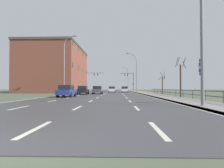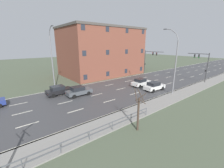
{
  "view_description": "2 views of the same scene",
  "coord_description": "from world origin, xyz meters",
  "px_view_note": "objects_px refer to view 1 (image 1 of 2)",
  "views": [
    {
      "loc": [
        2.35,
        -3.09,
        1.21
      ],
      "look_at": [
        0.32,
        69.66,
        2.8
      ],
      "focal_mm": 28.49,
      "sensor_mm": 36.0,
      "label": 1
    },
    {
      "loc": [
        19.7,
        22.08,
        8.18
      ],
      "look_at": [
        0.0,
        37.63,
        1.33
      ],
      "focal_mm": 23.48,
      "sensor_mm": 36.0,
      "label": 2
    }
  ],
  "objects_px": {
    "car_far_left": "(83,90)",
    "traffic_signal_right": "(130,79)",
    "street_lamp_distant": "(128,79)",
    "street_lamp_left_bank": "(65,65)",
    "car_far_right": "(125,89)",
    "car_near_right": "(112,89)",
    "highway_sign": "(201,75)",
    "traffic_signal_left": "(91,78)",
    "car_mid_centre": "(67,91)",
    "brick_building": "(56,70)",
    "street_lamp_midground": "(136,73)",
    "car_distant": "(97,90)",
    "street_lamp_foreground": "(199,18)"
  },
  "relations": [
    {
      "from": "street_lamp_foreground",
      "to": "car_near_right",
      "type": "height_order",
      "value": "street_lamp_foreground"
    },
    {
      "from": "street_lamp_foreground",
      "to": "car_mid_centre",
      "type": "relative_size",
      "value": 2.77
    },
    {
      "from": "highway_sign",
      "to": "brick_building",
      "type": "relative_size",
      "value": 0.16
    },
    {
      "from": "car_far_left",
      "to": "highway_sign",
      "type": "bearing_deg",
      "value": -60.3
    },
    {
      "from": "street_lamp_midground",
      "to": "car_mid_centre",
      "type": "height_order",
      "value": "street_lamp_midground"
    },
    {
      "from": "car_far_right",
      "to": "car_mid_centre",
      "type": "relative_size",
      "value": 1.02
    },
    {
      "from": "traffic_signal_left",
      "to": "car_near_right",
      "type": "relative_size",
      "value": 1.57
    },
    {
      "from": "street_lamp_foreground",
      "to": "traffic_signal_left",
      "type": "height_order",
      "value": "street_lamp_foreground"
    },
    {
      "from": "traffic_signal_right",
      "to": "traffic_signal_left",
      "type": "xyz_separation_m",
      "value": [
        -13.3,
        -1.35,
        0.13
      ]
    },
    {
      "from": "street_lamp_left_bank",
      "to": "brick_building",
      "type": "xyz_separation_m",
      "value": [
        -7.05,
        15.37,
        0.79
      ]
    },
    {
      "from": "car_far_left",
      "to": "traffic_signal_right",
      "type": "bearing_deg",
      "value": 66.62
    },
    {
      "from": "car_distant",
      "to": "traffic_signal_right",
      "type": "bearing_deg",
      "value": 71.58
    },
    {
      "from": "car_distant",
      "to": "brick_building",
      "type": "bearing_deg",
      "value": 133.86
    },
    {
      "from": "street_lamp_left_bank",
      "to": "traffic_signal_right",
      "type": "height_order",
      "value": "street_lamp_left_bank"
    },
    {
      "from": "street_lamp_left_bank",
      "to": "car_mid_centre",
      "type": "distance_m",
      "value": 11.36
    },
    {
      "from": "street_lamp_distant",
      "to": "car_mid_centre",
      "type": "relative_size",
      "value": 2.69
    },
    {
      "from": "highway_sign",
      "to": "car_near_right",
      "type": "bearing_deg",
      "value": 102.1
    },
    {
      "from": "street_lamp_foreground",
      "to": "highway_sign",
      "type": "bearing_deg",
      "value": 62.65
    },
    {
      "from": "traffic_signal_right",
      "to": "traffic_signal_left",
      "type": "relative_size",
      "value": 0.99
    },
    {
      "from": "street_lamp_midground",
      "to": "car_far_left",
      "type": "xyz_separation_m",
      "value": [
        -11.31,
        -15.18,
        -4.36
      ]
    },
    {
      "from": "street_lamp_distant",
      "to": "street_lamp_left_bank",
      "type": "xyz_separation_m",
      "value": [
        -14.91,
        -51.39,
        0.03
      ]
    },
    {
      "from": "car_near_right",
      "to": "car_mid_centre",
      "type": "relative_size",
      "value": 1.0
    },
    {
      "from": "street_lamp_foreground",
      "to": "traffic_signal_left",
      "type": "relative_size",
      "value": 1.76
    },
    {
      "from": "car_near_right",
      "to": "car_mid_centre",
      "type": "height_order",
      "value": "same"
    },
    {
      "from": "brick_building",
      "to": "street_lamp_midground",
      "type": "bearing_deg",
      "value": -1.79
    },
    {
      "from": "street_lamp_distant",
      "to": "traffic_signal_right",
      "type": "relative_size",
      "value": 1.73
    },
    {
      "from": "traffic_signal_right",
      "to": "car_mid_centre",
      "type": "height_order",
      "value": "traffic_signal_right"
    },
    {
      "from": "highway_sign",
      "to": "traffic_signal_left",
      "type": "bearing_deg",
      "value": 107.79
    },
    {
      "from": "street_lamp_left_bank",
      "to": "car_far_left",
      "type": "xyz_separation_m",
      "value": [
        3.56,
        -0.5,
        -4.64
      ]
    },
    {
      "from": "street_lamp_midground",
      "to": "street_lamp_distant",
      "type": "relative_size",
      "value": 0.96
    },
    {
      "from": "street_lamp_foreground",
      "to": "car_mid_centre",
      "type": "xyz_separation_m",
      "value": [
        -11.71,
        12.16,
        -4.76
      ]
    },
    {
      "from": "traffic_signal_right",
      "to": "car_far_left",
      "type": "bearing_deg",
      "value": -111.12
    },
    {
      "from": "street_lamp_distant",
      "to": "highway_sign",
      "type": "bearing_deg",
      "value": -89.24
    },
    {
      "from": "street_lamp_distant",
      "to": "traffic_signal_right",
      "type": "bearing_deg",
      "value": -91.4
    },
    {
      "from": "highway_sign",
      "to": "car_far_left",
      "type": "height_order",
      "value": "highway_sign"
    },
    {
      "from": "car_far_right",
      "to": "car_far_left",
      "type": "relative_size",
      "value": 1.01
    },
    {
      "from": "street_lamp_left_bank",
      "to": "street_lamp_midground",
      "type": "bearing_deg",
      "value": 44.64
    },
    {
      "from": "traffic_signal_left",
      "to": "car_far_right",
      "type": "height_order",
      "value": "traffic_signal_left"
    },
    {
      "from": "car_mid_centre",
      "to": "traffic_signal_right",
      "type": "bearing_deg",
      "value": 73.05
    },
    {
      "from": "traffic_signal_left",
      "to": "car_far_left",
      "type": "xyz_separation_m",
      "value": [
        2.53,
        -26.52,
        -3.66
      ]
    },
    {
      "from": "car_distant",
      "to": "car_far_left",
      "type": "bearing_deg",
      "value": -134.89
    },
    {
      "from": "traffic_signal_left",
      "to": "car_far_right",
      "type": "bearing_deg",
      "value": -48.03
    },
    {
      "from": "car_near_right",
      "to": "car_far_left",
      "type": "height_order",
      "value": "same"
    },
    {
      "from": "street_lamp_distant",
      "to": "traffic_signal_left",
      "type": "bearing_deg",
      "value": -118.69
    },
    {
      "from": "highway_sign",
      "to": "brick_building",
      "type": "xyz_separation_m",
      "value": [
        -22.91,
        35.58,
        4.09
      ]
    },
    {
      "from": "car_far_right",
      "to": "car_near_right",
      "type": "bearing_deg",
      "value": 178.46
    },
    {
      "from": "street_lamp_midground",
      "to": "traffic_signal_left",
      "type": "xyz_separation_m",
      "value": [
        -13.84,
        11.33,
        -0.7
      ]
    },
    {
      "from": "street_lamp_left_bank",
      "to": "highway_sign",
      "type": "xyz_separation_m",
      "value": [
        15.85,
        -20.21,
        -3.3
      ]
    },
    {
      "from": "street_lamp_distant",
      "to": "brick_building",
      "type": "height_order",
      "value": "brick_building"
    },
    {
      "from": "street_lamp_midground",
      "to": "car_near_right",
      "type": "relative_size",
      "value": 2.58
    }
  ]
}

